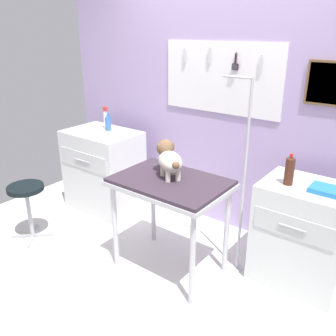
# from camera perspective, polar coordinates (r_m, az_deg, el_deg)

# --- Properties ---
(ground) EXTENTS (4.40, 4.00, 0.04)m
(ground) POSITION_cam_1_polar(r_m,az_deg,el_deg) (3.17, -4.83, -17.35)
(ground) COLOR silver
(rear_wall_panel) EXTENTS (4.00, 0.11, 2.30)m
(rear_wall_panel) POSITION_cam_1_polar(r_m,az_deg,el_deg) (3.60, 8.52, 8.39)
(rear_wall_panel) COLOR #AB94C4
(rear_wall_panel) RESTS_ON ground
(grooming_table) EXTENTS (0.91, 0.63, 0.84)m
(grooming_table) POSITION_cam_1_polar(r_m,az_deg,el_deg) (2.88, 0.36, -3.52)
(grooming_table) COLOR #B7B7BC
(grooming_table) RESTS_ON ground
(grooming_arm) EXTENTS (0.30, 0.11, 1.63)m
(grooming_arm) POSITION_cam_1_polar(r_m,az_deg,el_deg) (2.92, 11.70, -3.25)
(grooming_arm) COLOR #B7B7BC
(grooming_arm) RESTS_ON ground
(dog) EXTENTS (0.36, 0.30, 0.28)m
(dog) POSITION_cam_1_polar(r_m,az_deg,el_deg) (2.86, 0.11, 1.51)
(dog) COLOR beige
(dog) RESTS_ON grooming_table
(counter_left) EXTENTS (0.80, 0.58, 0.90)m
(counter_left) POSITION_cam_1_polar(r_m,az_deg,el_deg) (4.12, -10.15, -0.34)
(counter_left) COLOR silver
(counter_left) RESTS_ON ground
(cabinet_right) EXTENTS (0.68, 0.54, 0.85)m
(cabinet_right) POSITION_cam_1_polar(r_m,az_deg,el_deg) (3.09, 20.46, -9.84)
(cabinet_right) COLOR silver
(cabinet_right) RESTS_ON ground
(stool) EXTENTS (0.34, 0.34, 0.56)m
(stool) POSITION_cam_1_polar(r_m,az_deg,el_deg) (3.70, -21.56, -4.09)
(stool) COLOR #9E9EA3
(stool) RESTS_ON ground
(conditioner_bottle) EXTENTS (0.07, 0.06, 0.20)m
(conditioner_bottle) POSITION_cam_1_polar(r_m,az_deg,el_deg) (3.99, -9.48, 7.02)
(conditioner_bottle) COLOR #3969C2
(conditioner_bottle) RESTS_ON counter_left
(spray_bottle_tall) EXTENTS (0.05, 0.05, 0.24)m
(spray_bottle_tall) POSITION_cam_1_polar(r_m,az_deg,el_deg) (4.07, -9.83, 7.66)
(spray_bottle_tall) COLOR white
(spray_bottle_tall) RESTS_ON counter_left
(soda_bottle) EXTENTS (0.07, 0.07, 0.24)m
(soda_bottle) POSITION_cam_1_polar(r_m,az_deg,el_deg) (2.84, 18.75, -0.37)
(soda_bottle) COLOR #462315
(soda_bottle) RESTS_ON cabinet_right
(supply_tray) EXTENTS (0.24, 0.18, 0.04)m
(supply_tray) POSITION_cam_1_polar(r_m,az_deg,el_deg) (2.84, 24.04, -3.24)
(supply_tray) COLOR #2577BE
(supply_tray) RESTS_ON cabinet_right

